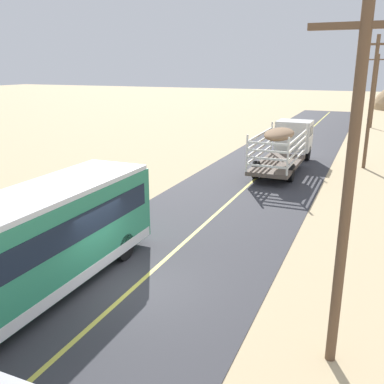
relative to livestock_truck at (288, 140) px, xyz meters
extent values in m
plane|color=#CCB284|center=(-1.05, -19.47, -1.79)|extent=(240.00, 240.00, 0.00)
cube|color=#38383D|center=(-1.05, -19.47, -1.78)|extent=(8.00, 120.00, 0.02)
cube|color=#D8CC4C|center=(-1.05, -19.47, -1.77)|extent=(0.16, 117.60, 0.00)
cube|color=silver|center=(0.00, 2.16, 0.03)|extent=(2.50, 2.20, 2.20)
cube|color=#192333|center=(0.00, 2.16, 0.48)|extent=(2.53, 1.54, 0.70)
cube|color=brown|center=(0.00, -3.24, -1.07)|extent=(2.50, 6.40, 0.24)
cylinder|color=silver|center=(-1.19, -0.10, 0.15)|extent=(0.12, 0.12, 2.20)
cylinder|color=silver|center=(1.19, -0.10, 0.15)|extent=(0.12, 0.12, 2.20)
cylinder|color=silver|center=(-1.19, -6.38, 0.15)|extent=(0.12, 0.12, 2.20)
cylinder|color=silver|center=(1.19, -6.38, 0.15)|extent=(0.12, 0.12, 2.20)
cube|color=silver|center=(-1.21, -3.24, -0.51)|extent=(0.08, 6.30, 0.12)
cube|color=silver|center=(1.21, -3.24, -0.51)|extent=(0.08, 6.30, 0.12)
cube|color=silver|center=(0.00, -6.40, -0.51)|extent=(2.40, 0.08, 0.12)
cube|color=silver|center=(-1.21, -3.24, -0.07)|extent=(0.08, 6.30, 0.12)
cube|color=silver|center=(1.21, -3.24, -0.07)|extent=(0.08, 6.30, 0.12)
cube|color=silver|center=(0.00, -6.40, -0.07)|extent=(2.40, 0.08, 0.12)
cube|color=silver|center=(-1.21, -3.24, 0.37)|extent=(0.08, 6.30, 0.12)
cube|color=silver|center=(1.21, -3.24, 0.37)|extent=(0.08, 6.30, 0.12)
cube|color=silver|center=(0.00, -6.40, 0.37)|extent=(2.40, 0.08, 0.12)
cube|color=silver|center=(-1.21, -3.24, 0.81)|extent=(0.08, 6.30, 0.12)
cube|color=silver|center=(1.21, -3.24, 0.81)|extent=(0.08, 6.30, 0.12)
cube|color=silver|center=(0.00, -6.40, 0.81)|extent=(2.40, 0.08, 0.12)
ellipsoid|color=#8C6B4C|center=(0.00, -3.24, 0.90)|extent=(1.75, 3.84, 0.70)
cylinder|color=black|center=(-1.09, 2.16, -1.22)|extent=(0.32, 1.10, 1.10)
cylinder|color=black|center=(1.09, 2.16, -1.22)|extent=(0.32, 1.10, 1.10)
cylinder|color=black|center=(-1.09, -4.52, -1.22)|extent=(0.32, 1.10, 1.10)
cylinder|color=black|center=(1.09, -4.52, -1.22)|extent=(0.32, 1.10, 1.10)
cube|color=#2D8C66|center=(-3.55, -21.15, -0.07)|extent=(2.50, 10.00, 2.70)
cube|color=white|center=(-3.55, -21.15, 1.36)|extent=(2.45, 9.80, 0.16)
cube|color=#192333|center=(-3.55, -21.15, 0.40)|extent=(2.54, 9.20, 0.80)
cube|color=silver|center=(-3.55, -21.15, -1.22)|extent=(2.53, 9.80, 0.36)
cylinder|color=black|center=(-4.65, -17.90, -1.27)|extent=(0.30, 1.00, 1.00)
cylinder|color=black|center=(-2.45, -17.90, -1.27)|extent=(0.30, 1.00, 1.00)
cylinder|color=brown|center=(5.09, -20.64, 2.30)|extent=(0.24, 0.24, 8.18)
cube|color=brown|center=(5.09, -20.64, 5.79)|extent=(2.20, 0.14, 0.14)
cylinder|color=brown|center=(5.09, 1.21, 2.59)|extent=(0.24, 0.24, 8.77)
cube|color=brown|center=(5.09, 1.21, 6.38)|extent=(2.20, 0.14, 0.14)
cylinder|color=brown|center=(5.09, 23.06, 2.26)|extent=(0.24, 0.24, 8.09)
cube|color=brown|center=(5.09, 23.06, 5.70)|extent=(2.20, 0.14, 0.14)
camera|label=1|loc=(5.44, -29.99, 5.04)|focal=39.71mm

